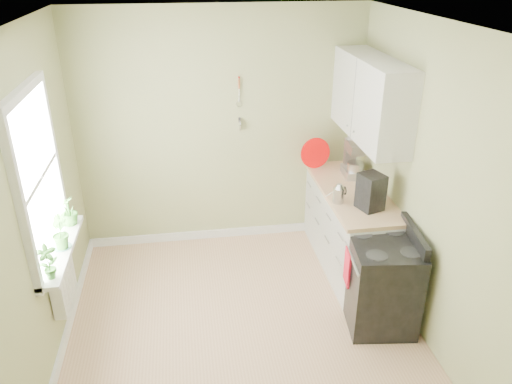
{
  "coord_description": "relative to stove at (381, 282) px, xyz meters",
  "views": [
    {
      "loc": [
        -0.43,
        -3.5,
        3.15
      ],
      "look_at": [
        0.19,
        0.55,
        1.18
      ],
      "focal_mm": 35.0,
      "sensor_mm": 36.0,
      "label": 1
    }
  ],
  "objects": [
    {
      "name": "floor",
      "position": [
        -1.28,
        -0.04,
        -0.44
      ],
      "size": [
        3.2,
        3.6,
        0.02
      ],
      "primitive_type": "cube",
      "color": "tan",
      "rests_on": "ground"
    },
    {
      "name": "ceiling",
      "position": [
        -1.28,
        -0.04,
        2.28
      ],
      "size": [
        3.2,
        3.6,
        0.02
      ],
      "primitive_type": "cube",
      "color": "white",
      "rests_on": "wall_back"
    },
    {
      "name": "wall_back",
      "position": [
        -1.28,
        1.77,
        0.92
      ],
      "size": [
        3.2,
        0.02,
        2.7
      ],
      "primitive_type": "cube",
      "color": "tan",
      "rests_on": "floor"
    },
    {
      "name": "wall_left",
      "position": [
        -2.89,
        -0.04,
        0.92
      ],
      "size": [
        0.02,
        3.6,
        2.7
      ],
      "primitive_type": "cube",
      "color": "tan",
      "rests_on": "floor"
    },
    {
      "name": "wall_right",
      "position": [
        0.33,
        -0.04,
        0.92
      ],
      "size": [
        0.02,
        3.6,
        2.7
      ],
      "primitive_type": "cube",
      "color": "tan",
      "rests_on": "floor"
    },
    {
      "name": "base_cabinets",
      "position": [
        0.02,
        0.96,
        0.01
      ],
      "size": [
        0.6,
        1.6,
        0.87
      ],
      "primitive_type": "cube",
      "color": "white",
      "rests_on": "floor"
    },
    {
      "name": "countertop",
      "position": [
        0.01,
        0.96,
        0.46
      ],
      "size": [
        0.64,
        1.6,
        0.04
      ],
      "primitive_type": "cube",
      "color": "#D9B185",
      "rests_on": "base_cabinets"
    },
    {
      "name": "upper_cabinets",
      "position": [
        0.15,
        1.06,
        1.42
      ],
      "size": [
        0.35,
        1.4,
        0.8
      ],
      "primitive_type": "cube",
      "color": "white",
      "rests_on": "wall_right"
    },
    {
      "name": "window",
      "position": [
        -2.86,
        0.26,
        1.12
      ],
      "size": [
        0.06,
        1.14,
        1.44
      ],
      "color": "white",
      "rests_on": "wall_left"
    },
    {
      "name": "window_sill",
      "position": [
        -2.79,
        0.26,
        0.45
      ],
      "size": [
        0.18,
        1.14,
        0.04
      ],
      "primitive_type": "cube",
      "color": "white",
      "rests_on": "wall_left"
    },
    {
      "name": "radiator",
      "position": [
        -2.82,
        0.21,
        0.12
      ],
      "size": [
        0.12,
        0.5,
        0.35
      ],
      "primitive_type": "cube",
      "color": "white",
      "rests_on": "wall_left"
    },
    {
      "name": "wall_utensils",
      "position": [
        -1.08,
        1.74,
        1.14
      ],
      "size": [
        0.02,
        0.14,
        0.58
      ],
      "color": "#D9B185",
      "rests_on": "wall_back"
    },
    {
      "name": "stove",
      "position": [
        0.0,
        0.0,
        0.0
      ],
      "size": [
        0.68,
        0.75,
        0.96
      ],
      "color": "black",
      "rests_on": "floor"
    },
    {
      "name": "stand_mixer",
      "position": [
        0.13,
        1.34,
        0.66
      ],
      "size": [
        0.24,
        0.37,
        0.43
      ],
      "color": "#B2B2B7",
      "rests_on": "countertop"
    },
    {
      "name": "kettle",
      "position": [
        -0.23,
        0.7,
        0.58
      ],
      "size": [
        0.19,
        0.11,
        0.2
      ],
      "color": "silver",
      "rests_on": "countertop"
    },
    {
      "name": "coffee_maker",
      "position": [
        0.03,
        0.53,
        0.65
      ],
      "size": [
        0.27,
        0.28,
        0.36
      ],
      "color": "black",
      "rests_on": "countertop"
    },
    {
      "name": "red_tray",
      "position": [
        -0.23,
        1.61,
        0.66
      ],
      "size": [
        0.36,
        0.12,
        0.35
      ],
      "primitive_type": "cylinder",
      "rotation": [
        1.45,
        0.0,
        0.17
      ],
      "color": "red",
      "rests_on": "countertop"
    },
    {
      "name": "jar",
      "position": [
        -0.23,
        0.71,
        0.52
      ],
      "size": [
        0.07,
        0.07,
        0.08
      ],
      "color": "beige",
      "rests_on": "countertop"
    },
    {
      "name": "plant_a",
      "position": [
        -2.78,
        -0.19,
        0.62
      ],
      "size": [
        0.18,
        0.16,
        0.29
      ],
      "primitive_type": "imported",
      "rotation": [
        0.0,
        0.0,
        0.43
      ],
      "color": "#316B23",
      "rests_on": "window_sill"
    },
    {
      "name": "plant_b",
      "position": [
        -2.78,
        0.25,
        0.62
      ],
      "size": [
        0.2,
        0.21,
        0.3
      ],
      "primitive_type": "imported",
      "rotation": [
        0.0,
        0.0,
        2.07
      ],
      "color": "#316B23",
      "rests_on": "window_sill"
    },
    {
      "name": "plant_c",
      "position": [
        -2.78,
        0.67,
        0.61
      ],
      "size": [
        0.16,
        0.16,
        0.28
      ],
      "primitive_type": "imported",
      "rotation": [
        0.0,
        0.0,
        4.68
      ],
      "color": "#316B23",
      "rests_on": "window_sill"
    }
  ]
}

